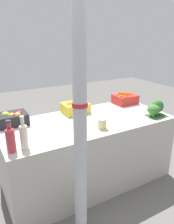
% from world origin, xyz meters
% --- Properties ---
extents(ground_plane, '(10.00, 10.00, 0.00)m').
position_xyz_m(ground_plane, '(0.00, 0.00, 0.00)').
color(ground_plane, '#605E59').
extents(market_table, '(1.93, 0.89, 0.79)m').
position_xyz_m(market_table, '(0.00, 0.00, 0.40)').
color(market_table, '#B7B2A8').
rests_on(market_table, ground_plane).
extents(support_pole, '(0.12, 0.12, 2.26)m').
position_xyz_m(support_pole, '(-0.45, -0.68, 1.13)').
color(support_pole, '#B7BABF').
rests_on(support_pole, ground_plane).
extents(apple_crate, '(0.31, 0.25, 0.16)m').
position_xyz_m(apple_crate, '(-0.76, 0.29, 0.86)').
color(apple_crate, black).
rests_on(apple_crate, market_table).
extents(orange_crate, '(0.31, 0.25, 0.16)m').
position_xyz_m(orange_crate, '(0.00, 0.29, 0.87)').
color(orange_crate, gold).
rests_on(orange_crate, market_table).
extents(carrot_crate, '(0.31, 0.25, 0.16)m').
position_xyz_m(carrot_crate, '(0.78, 0.29, 0.86)').
color(carrot_crate, red).
rests_on(carrot_crate, market_table).
extents(broccoli_pile, '(0.25, 0.18, 0.20)m').
position_xyz_m(broccoli_pile, '(0.79, -0.27, 0.89)').
color(broccoli_pile, '#2D602D').
rests_on(broccoli_pile, market_table).
extents(juice_bottle_ruby, '(0.08, 0.08, 0.28)m').
position_xyz_m(juice_bottle_ruby, '(-0.89, -0.30, 0.91)').
color(juice_bottle_ruby, '#B2333D').
rests_on(juice_bottle_ruby, market_table).
extents(juice_bottle_cloudy, '(0.07, 0.07, 0.29)m').
position_xyz_m(juice_bottle_cloudy, '(-0.78, -0.30, 0.92)').
color(juice_bottle_cloudy, beige).
rests_on(juice_bottle_cloudy, market_table).
extents(pickle_jar, '(0.10, 0.10, 0.11)m').
position_xyz_m(pickle_jar, '(0.03, -0.27, 0.85)').
color(pickle_jar, '#D1CC75').
rests_on(pickle_jar, market_table).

